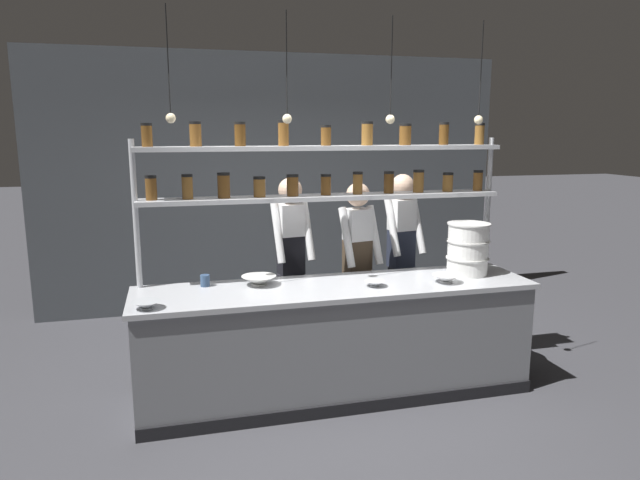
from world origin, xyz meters
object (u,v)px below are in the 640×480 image
object	(u,v)px
prep_bowl_center_front	(259,281)
prep_bowl_near_right	(146,305)
prep_bowl_center_back	(446,279)
serving_cup_front	(205,281)
prep_bowl_near_left	(375,284)
spice_shelf_unit	(325,177)
chef_center	(357,261)
container_stack	(468,249)
chef_right	(401,250)
chef_left	(291,256)

from	to	relation	value
prep_bowl_center_front	prep_bowl_near_right	xyz separation A→B (m)	(-0.84, -0.41, -0.01)
prep_bowl_center_back	serving_cup_front	distance (m)	1.92
prep_bowl_center_front	prep_bowl_near_left	bearing A→B (deg)	-16.92
spice_shelf_unit	prep_bowl_center_front	size ratio (longest dim) A/B	11.08
chef_center	prep_bowl_center_front	world-z (taller)	chef_center
container_stack	prep_bowl_center_front	bearing A→B (deg)	177.05
prep_bowl_near_right	chef_center	bearing A→B (deg)	25.69
prep_bowl_center_front	prep_bowl_center_back	world-z (taller)	prep_bowl_center_front
prep_bowl_near_left	prep_bowl_center_back	bearing A→B (deg)	-3.26
prep_bowl_near_left	prep_bowl_center_back	xyz separation A→B (m)	(0.60, -0.03, 0.01)
prep_bowl_near_left	serving_cup_front	xyz separation A→B (m)	(-1.28, 0.34, 0.02)
serving_cup_front	container_stack	bearing A→B (deg)	-4.39
chef_right	prep_bowl_near_left	bearing A→B (deg)	-135.17
prep_bowl_near_right	chef_left	bearing A→B (deg)	41.47
spice_shelf_unit	prep_bowl_near_left	world-z (taller)	spice_shelf_unit
prep_bowl_center_back	serving_cup_front	world-z (taller)	serving_cup_front
prep_bowl_near_right	serving_cup_front	bearing A→B (deg)	48.75
spice_shelf_unit	prep_bowl_center_front	distance (m)	1.00
container_stack	prep_bowl_center_front	world-z (taller)	container_stack
chef_center	prep_bowl_center_front	bearing A→B (deg)	-167.03
spice_shelf_unit	prep_bowl_center_front	xyz separation A→B (m)	(-0.59, -0.17, -0.79)
chef_left	serving_cup_front	size ratio (longest dim) A/B	18.66
prep_bowl_center_front	prep_bowl_center_back	bearing A→B (deg)	-11.51
chef_right	prep_bowl_near_left	distance (m)	1.11
chef_left	chef_right	xyz separation A→B (m)	(1.08, -0.03, 0.01)
spice_shelf_unit	chef_center	size ratio (longest dim) A/B	1.83
serving_cup_front	chef_center	bearing A→B (deg)	15.55
prep_bowl_near_right	chef_right	bearing A→B (deg)	24.73
chef_left	chef_center	bearing A→B (deg)	-31.08
prep_bowl_near_left	prep_bowl_center_front	xyz separation A→B (m)	(-0.87, 0.26, 0.01)
prep_bowl_near_right	container_stack	bearing A→B (deg)	6.96
spice_shelf_unit	prep_bowl_center_back	bearing A→B (deg)	-28.27
chef_right	spice_shelf_unit	bearing A→B (deg)	-163.27
prep_bowl_near_left	prep_bowl_center_front	distance (m)	0.91
prep_bowl_center_front	chef_right	bearing A→B (deg)	23.98
prep_bowl_center_front	spice_shelf_unit	bearing A→B (deg)	16.48
chef_right	prep_bowl_near_right	distance (m)	2.55
chef_center	prep_bowl_near_left	size ratio (longest dim) A/B	9.96
chef_left	prep_bowl_near_right	distance (m)	1.66
chef_left	prep_bowl_center_front	distance (m)	0.80
chef_left	chef_center	size ratio (longest dim) A/B	1.02
spice_shelf_unit	chef_left	xyz separation A→B (m)	(-0.18, 0.51, -0.76)
serving_cup_front	prep_bowl_near_right	bearing A→B (deg)	-131.25
chef_left	chef_center	world-z (taller)	chef_left
spice_shelf_unit	chef_center	bearing A→B (deg)	36.84
chef_left	container_stack	bearing A→B (deg)	-39.09
prep_bowl_near_left	prep_bowl_near_right	distance (m)	1.71
chef_left	container_stack	distance (m)	1.58
container_stack	prep_bowl_center_back	distance (m)	0.41
chef_left	serving_cup_front	distance (m)	1.02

